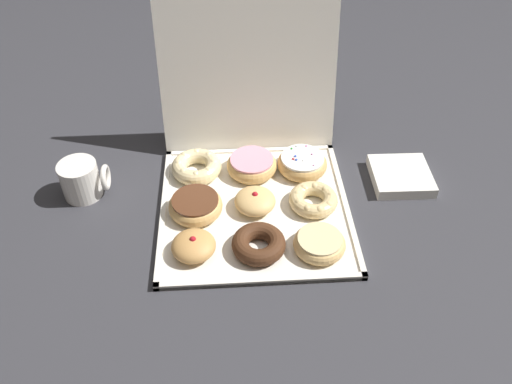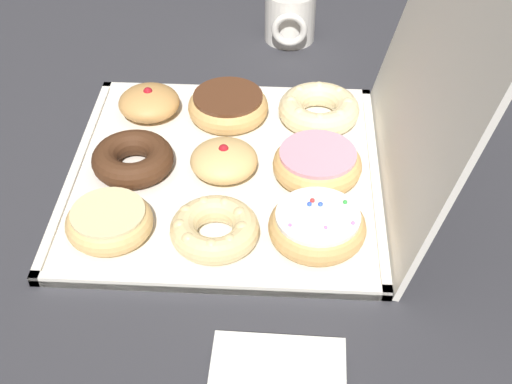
{
  "view_description": "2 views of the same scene",
  "coord_description": "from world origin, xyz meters",
  "px_view_note": "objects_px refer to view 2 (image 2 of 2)",
  "views": [
    {
      "loc": [
        -0.05,
        -0.83,
        0.83
      ],
      "look_at": [
        0.0,
        0.01,
        0.05
      ],
      "focal_mm": 36.55,
      "sensor_mm": 36.0,
      "label": 1
    },
    {
      "loc": [
        0.77,
        0.08,
        0.64
      ],
      "look_at": [
        0.06,
        0.05,
        0.03
      ],
      "focal_mm": 51.4,
      "sensor_mm": 36.0,
      "label": 2
    }
  ],
  "objects_px": {
    "jelly_filled_donut_0": "(149,103)",
    "jelly_filled_donut_4": "(220,162)",
    "cruller_donut_5": "(212,229)",
    "pink_frosted_donut_7": "(317,163)",
    "chocolate_cake_ring_donut_1": "(132,161)",
    "cruller_donut_6": "(319,109)",
    "donut_box": "(225,175)",
    "glazed_ring_donut_2": "(109,221)",
    "chocolate_frosted_donut_3": "(228,106)",
    "coffee_mug": "(290,16)",
    "sprinkle_donut_8": "(317,226)"
  },
  "relations": [
    {
      "from": "cruller_donut_5",
      "to": "pink_frosted_donut_7",
      "type": "height_order",
      "value": "pink_frosted_donut_7"
    },
    {
      "from": "jelly_filled_donut_0",
      "to": "cruller_donut_6",
      "type": "distance_m",
      "value": 0.25
    },
    {
      "from": "donut_box",
      "to": "jelly_filled_donut_0",
      "type": "bearing_deg",
      "value": -137.02
    },
    {
      "from": "chocolate_cake_ring_donut_1",
      "to": "sprinkle_donut_8",
      "type": "distance_m",
      "value": 0.27
    },
    {
      "from": "donut_box",
      "to": "sprinkle_donut_8",
      "type": "relative_size",
      "value": 3.51
    },
    {
      "from": "coffee_mug",
      "to": "jelly_filled_donut_0",
      "type": "bearing_deg",
      "value": -38.4
    },
    {
      "from": "jelly_filled_donut_0",
      "to": "glazed_ring_donut_2",
      "type": "bearing_deg",
      "value": -1.58
    },
    {
      "from": "jelly_filled_donut_0",
      "to": "chocolate_cake_ring_donut_1",
      "type": "relative_size",
      "value": 0.82
    },
    {
      "from": "chocolate_cake_ring_donut_1",
      "to": "pink_frosted_donut_7",
      "type": "relative_size",
      "value": 0.93
    },
    {
      "from": "chocolate_cake_ring_donut_1",
      "to": "chocolate_frosted_donut_3",
      "type": "distance_m",
      "value": 0.18
    },
    {
      "from": "jelly_filled_donut_0",
      "to": "glazed_ring_donut_2",
      "type": "relative_size",
      "value": 0.84
    },
    {
      "from": "donut_box",
      "to": "chocolate_frosted_donut_3",
      "type": "xyz_separation_m",
      "value": [
        -0.13,
        -0.01,
        0.02
      ]
    },
    {
      "from": "chocolate_cake_ring_donut_1",
      "to": "coffee_mug",
      "type": "height_order",
      "value": "coffee_mug"
    },
    {
      "from": "glazed_ring_donut_2",
      "to": "jelly_filled_donut_0",
      "type": "bearing_deg",
      "value": 178.42
    },
    {
      "from": "jelly_filled_donut_0",
      "to": "cruller_donut_5",
      "type": "distance_m",
      "value": 0.29
    },
    {
      "from": "donut_box",
      "to": "sprinkle_donut_8",
      "type": "height_order",
      "value": "sprinkle_donut_8"
    },
    {
      "from": "jelly_filled_donut_0",
      "to": "coffee_mug",
      "type": "xyz_separation_m",
      "value": [
        -0.26,
        0.2,
        0.01
      ]
    },
    {
      "from": "donut_box",
      "to": "coffee_mug",
      "type": "xyz_separation_m",
      "value": [
        -0.39,
        0.08,
        0.04
      ]
    },
    {
      "from": "cruller_donut_5",
      "to": "pink_frosted_donut_7",
      "type": "distance_m",
      "value": 0.18
    },
    {
      "from": "chocolate_frosted_donut_3",
      "to": "sprinkle_donut_8",
      "type": "xyz_separation_m",
      "value": [
        0.25,
        0.13,
        0.0
      ]
    },
    {
      "from": "donut_box",
      "to": "glazed_ring_donut_2",
      "type": "xyz_separation_m",
      "value": [
        0.12,
        -0.13,
        0.02
      ]
    },
    {
      "from": "glazed_ring_donut_2",
      "to": "cruller_donut_5",
      "type": "distance_m",
      "value": 0.13
    },
    {
      "from": "jelly_filled_donut_0",
      "to": "jelly_filled_donut_4",
      "type": "relative_size",
      "value": 1.0
    },
    {
      "from": "glazed_ring_donut_2",
      "to": "coffee_mug",
      "type": "relative_size",
      "value": 1.0
    },
    {
      "from": "chocolate_cake_ring_donut_1",
      "to": "jelly_filled_donut_0",
      "type": "bearing_deg",
      "value": 179.69
    },
    {
      "from": "chocolate_cake_ring_donut_1",
      "to": "cruller_donut_6",
      "type": "relative_size",
      "value": 0.93
    },
    {
      "from": "sprinkle_donut_8",
      "to": "chocolate_frosted_donut_3",
      "type": "bearing_deg",
      "value": -152.83
    },
    {
      "from": "chocolate_frosted_donut_3",
      "to": "chocolate_cake_ring_donut_1",
      "type": "bearing_deg",
      "value": -41.29
    },
    {
      "from": "donut_box",
      "to": "cruller_donut_5",
      "type": "bearing_deg",
      "value": -1.58
    },
    {
      "from": "donut_box",
      "to": "pink_frosted_donut_7",
      "type": "xyz_separation_m",
      "value": [
        -0.0,
        0.13,
        0.03
      ]
    },
    {
      "from": "chocolate_cake_ring_donut_1",
      "to": "cruller_donut_6",
      "type": "xyz_separation_m",
      "value": [
        -0.14,
        0.25,
        0.0
      ]
    },
    {
      "from": "jelly_filled_donut_4",
      "to": "coffee_mug",
      "type": "distance_m",
      "value": 0.4
    },
    {
      "from": "jelly_filled_donut_4",
      "to": "cruller_donut_5",
      "type": "distance_m",
      "value": 0.13
    },
    {
      "from": "cruller_donut_6",
      "to": "sprinkle_donut_8",
      "type": "distance_m",
      "value": 0.25
    },
    {
      "from": "cruller_donut_5",
      "to": "jelly_filled_donut_0",
      "type": "bearing_deg",
      "value": -155.47
    },
    {
      "from": "glazed_ring_donut_2",
      "to": "coffee_mug",
      "type": "distance_m",
      "value": 0.56
    },
    {
      "from": "donut_box",
      "to": "glazed_ring_donut_2",
      "type": "relative_size",
      "value": 3.89
    },
    {
      "from": "pink_frosted_donut_7",
      "to": "sprinkle_donut_8",
      "type": "distance_m",
      "value": 0.12
    },
    {
      "from": "donut_box",
      "to": "cruller_donut_6",
      "type": "bearing_deg",
      "value": 135.7
    },
    {
      "from": "jelly_filled_donut_0",
      "to": "jelly_filled_donut_4",
      "type": "xyz_separation_m",
      "value": [
        0.14,
        0.12,
        0.0
      ]
    },
    {
      "from": "cruller_donut_6",
      "to": "jelly_filled_donut_0",
      "type": "bearing_deg",
      "value": -90.08
    },
    {
      "from": "chocolate_frosted_donut_3",
      "to": "cruller_donut_5",
      "type": "bearing_deg",
      "value": 0.37
    },
    {
      "from": "donut_box",
      "to": "chocolate_cake_ring_donut_1",
      "type": "bearing_deg",
      "value": -88.07
    },
    {
      "from": "jelly_filled_donut_0",
      "to": "chocolate_cake_ring_donut_1",
      "type": "height_order",
      "value": "jelly_filled_donut_0"
    },
    {
      "from": "cruller_donut_5",
      "to": "pink_frosted_donut_7",
      "type": "bearing_deg",
      "value": 135.39
    },
    {
      "from": "glazed_ring_donut_2",
      "to": "chocolate_frosted_donut_3",
      "type": "distance_m",
      "value": 0.28
    },
    {
      "from": "jelly_filled_donut_0",
      "to": "pink_frosted_donut_7",
      "type": "bearing_deg",
      "value": 62.07
    },
    {
      "from": "cruller_donut_5",
      "to": "chocolate_cake_ring_donut_1",
      "type": "bearing_deg",
      "value": -136.27
    },
    {
      "from": "chocolate_frosted_donut_3",
      "to": "cruller_donut_5",
      "type": "relative_size",
      "value": 1.09
    },
    {
      "from": "chocolate_cake_ring_donut_1",
      "to": "cruller_donut_5",
      "type": "xyz_separation_m",
      "value": [
        0.13,
        0.12,
        -0.0
      ]
    }
  ]
}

